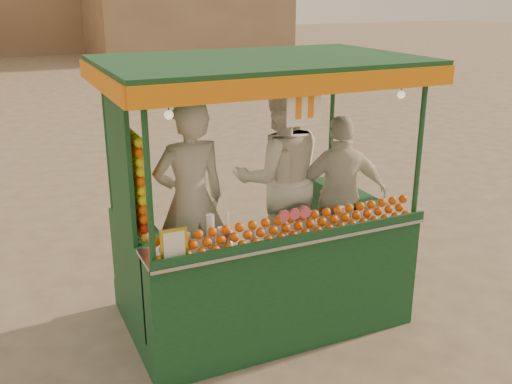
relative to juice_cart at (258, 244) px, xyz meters
name	(u,v)px	position (x,y,z in m)	size (l,w,h in m)	color
ground	(276,315)	(0.21, 0.03, -0.82)	(90.00, 90.00, 0.00)	brown
building_right	(185,2)	(7.21, 24.03, 1.68)	(9.00, 6.00, 5.00)	#9B7E58
juice_cart	(258,244)	(0.00, 0.00, 0.00)	(2.77, 1.79, 2.51)	#103B21
vendor_left	(190,201)	(-0.55, 0.28, 0.42)	(0.70, 0.48, 1.88)	silver
vendor_middle	(280,179)	(0.45, 0.45, 0.46)	(1.08, 0.92, 1.96)	white
vendor_right	(340,195)	(0.99, 0.16, 0.29)	(1.03, 0.66, 1.63)	silver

